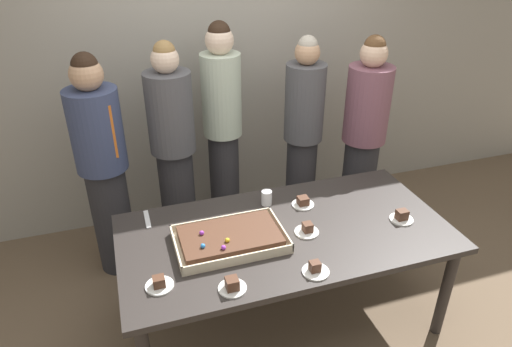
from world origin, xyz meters
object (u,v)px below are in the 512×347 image
Objects in this scene: plated_slice_far_right at (232,286)px; plated_slice_center_front at (303,203)px; drink_cup_nearest at (267,198)px; plated_slice_far_left at (159,284)px; cake_server_utensil at (147,219)px; person_far_right_suit at (364,136)px; person_striped_tie_right at (303,136)px; sheet_cake at (230,238)px; person_left_edge_reaching at (103,167)px; plated_slice_near_right at (315,269)px; person_serving_front at (223,129)px; plated_slice_center_back at (402,217)px; plated_slice_near_left at (307,230)px; person_green_shirt_behind at (174,151)px; party_table at (285,240)px.

plated_slice_far_right is 1.00× the size of plated_slice_center_front.
plated_slice_far_left is at bearing -143.94° from drink_cup_nearest.
plated_slice_far_right is at bearing -65.81° from cake_server_utensil.
plated_slice_center_front is 0.09× the size of person_far_right_suit.
cake_server_utensil is at bearing 89.30° from plated_slice_far_left.
person_striped_tie_right is at bearing -47.88° from person_far_right_suit.
drink_cup_nearest reaches higher than plated_slice_far_right.
plated_slice_far_left is 0.09× the size of person_far_right_suit.
sheet_cake is 0.51m from plated_slice_far_left.
drink_cup_nearest is 0.79m from cake_server_utensil.
person_left_edge_reaching is (-0.22, 1.18, 0.12)m from plated_slice_far_left.
sheet_cake is at bearing 133.73° from plated_slice_near_right.
plated_slice_near_right is at bearing 16.71° from person_serving_front.
cake_server_utensil is 0.61m from person_left_edge_reaching.
plated_slice_center_back is at bearing 21.20° from plated_slice_near_right.
sheet_cake is 0.38× the size of person_left_edge_reaching.
person_left_edge_reaching is (-1.15, 0.98, 0.12)m from plated_slice_near_left.
sheet_cake is 0.36× the size of person_serving_front.
person_green_shirt_behind is at bearing -49.63° from person_striped_tie_right.
cake_server_utensil is at bearing 154.24° from plated_slice_near_left.
plated_slice_near_left is 1.12m from person_striped_tie_right.
person_serving_front is (-0.11, 1.56, 0.20)m from plated_slice_near_right.
plated_slice_far_left is 0.09× the size of person_left_edge_reaching.
party_table is at bearing -87.99° from drink_cup_nearest.
person_striped_tie_right reaches higher than drink_cup_nearest.
person_serving_front reaches higher than person_far_right_suit.
plated_slice_center_front is 0.09× the size of person_striped_tie_right.
person_left_edge_reaching reaches higher than sheet_cake.
person_left_edge_reaching reaches higher than plated_slice_center_back.
drink_cup_nearest is 0.06× the size of person_green_shirt_behind.
party_table is 0.76m from plated_slice_center_back.
plated_slice_far_right is 0.75× the size of cake_server_utensil.
person_far_right_suit is at bearing 31.19° from plated_slice_far_left.
person_far_right_suit is (1.81, 1.10, 0.12)m from plated_slice_far_left.
party_table is 0.35m from drink_cup_nearest.
person_far_right_suit is at bearing 26.99° from drink_cup_nearest.
person_left_edge_reaching reaches higher than plated_slice_near_right.
person_striped_tie_right is at bearing 67.27° from plated_slice_center_front.
plated_slice_near_left reaches higher than cake_server_utensil.
person_striped_tie_right is 1.56m from person_left_edge_reaching.
party_table is 1.33m from person_far_right_suit.
plated_slice_near_right reaches higher than party_table.
plated_slice_center_back is 0.09× the size of person_green_shirt_behind.
cake_server_utensil is 1.86m from person_far_right_suit.
person_far_right_suit is at bearing 51.47° from plated_slice_near_right.
sheet_cake is 1.21m from person_serving_front.
plated_slice_near_left is 0.09× the size of person_left_edge_reaching.
person_far_right_suit is at bearing 52.09° from person_left_edge_reaching.
person_serving_front is at bearing -64.18° from person_striped_tie_right.
person_serving_front reaches higher than person_striped_tie_right.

